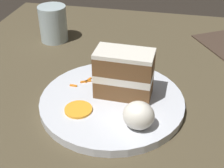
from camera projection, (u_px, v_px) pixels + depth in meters
name	position (u px, v px, depth m)	size (l,w,h in m)	color
ground_plane	(135.00, 139.00, 0.60)	(6.00, 6.00, 0.00)	black
dining_table	(136.00, 131.00, 0.59)	(0.99, 1.17, 0.04)	#4C422D
plate	(112.00, 101.00, 0.62)	(0.29, 0.29, 0.02)	silver
cake_slice	(124.00, 74.00, 0.61)	(0.11, 0.06, 0.10)	brown
cream_dollop	(139.00, 115.00, 0.54)	(0.06, 0.05, 0.05)	white
orange_garnish	(78.00, 109.00, 0.59)	(0.05, 0.05, 0.00)	orange
carrot_shreds_scatter	(91.00, 80.00, 0.67)	(0.09, 0.07, 0.00)	orange
drinking_glass	(53.00, 26.00, 0.86)	(0.08, 0.08, 0.10)	silver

